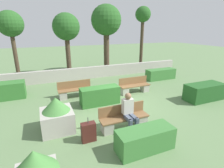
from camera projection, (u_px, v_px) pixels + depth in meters
The scene contains 17 objects.
ground_plane at pixel (120, 104), 8.30m from camera, with size 60.00×60.00×0.00m, color #607F51.
perimeter_wall at pixel (91, 72), 12.60m from camera, with size 14.62×0.30×0.82m.
bench_front at pixel (124, 120), 6.26m from camera, with size 1.80×0.49×0.85m.
bench_left_side at pixel (135, 87), 9.75m from camera, with size 1.75×0.48×0.85m.
bench_right_side at pixel (75, 91), 9.09m from camera, with size 1.74×0.48×0.85m.
person_seated_man at pixel (129, 110), 6.06m from camera, with size 0.38×0.64×1.34m.
hedge_block_near_left at pixel (204, 92), 8.75m from camera, with size 2.00×0.85×0.82m.
hedge_block_near_right at pixel (9, 90), 8.91m from camera, with size 1.52×0.82×0.85m.
hedge_block_mid_left at pixel (100, 96), 8.23m from camera, with size 1.83×0.65×0.84m.
hedge_block_mid_right at pixel (145, 139), 5.12m from camera, with size 1.73×0.66×0.69m.
hedge_block_far_left at pixel (161, 74), 12.32m from camera, with size 2.13×0.69×0.73m.
planter_corner_right at pixel (57, 115), 6.06m from camera, with size 1.07×1.07×1.24m.
suitcase at pixel (89, 132), 5.52m from camera, with size 0.45×0.24×0.84m.
tree_leftmost at pixel (10, 25), 11.32m from camera, with size 1.67×1.67×4.57m.
tree_center_left at pixel (66, 28), 12.55m from camera, with size 1.94×1.94×4.54m.
tree_center_right at pixel (106, 22), 13.37m from camera, with size 2.32×2.32×5.21m.
tree_rightmost at pixel (143, 19), 14.20m from camera, with size 1.25×1.25×5.16m.
Camera 1 is at (-3.32, -6.86, 3.45)m, focal length 28.00 mm.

